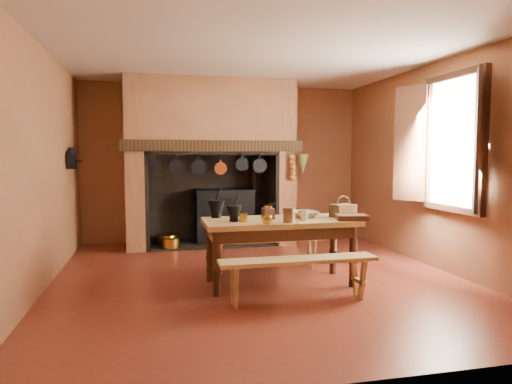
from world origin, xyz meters
TOP-DOWN VIEW (x-y plane):
  - floor at (0.00, 0.00)m, footprint 5.50×5.50m
  - ceiling at (0.00, 0.00)m, footprint 5.50×5.50m
  - back_wall at (0.00, 2.75)m, footprint 5.00×0.02m
  - wall_left at (-2.50, 0.00)m, footprint 0.02×5.50m
  - wall_right at (2.50, 0.00)m, footprint 0.02×5.50m
  - wall_front at (0.00, -2.75)m, footprint 5.00×0.02m
  - chimney_breast at (-0.30, 2.31)m, footprint 2.95×0.96m
  - iron_range at (-0.04, 2.45)m, footprint 1.12×0.55m
  - hearth_pans at (-1.05, 2.22)m, footprint 0.51×0.62m
  - hanging_pans at (-0.34, 1.81)m, footprint 1.92×0.29m
  - onion_string at (1.00, 1.79)m, footprint 0.12×0.10m
  - herb_bunch at (1.18, 1.79)m, footprint 0.20×0.20m
  - window at (2.35, -0.40)m, footprint 0.39×1.75m
  - wall_coffee_mill at (-2.42, 1.55)m, footprint 0.23×0.16m
  - work_table at (0.19, -0.34)m, footprint 1.80×0.80m
  - bench_front at (0.19, -1.05)m, footprint 1.67×0.29m
  - bench_back at (0.19, 0.30)m, footprint 1.56×0.27m
  - mortar_large at (-0.53, -0.04)m, footprint 0.22×0.22m
  - mortar_small at (-0.37, -0.39)m, footprint 0.18×0.18m
  - coffee_grinder at (0.06, -0.30)m, footprint 0.18×0.14m
  - brass_mug_a at (-0.28, -0.47)m, footprint 0.12×0.12m
  - brass_mug_b at (0.46, -0.32)m, footprint 0.09×0.09m
  - mixing_bowl at (0.53, -0.26)m, footprint 0.37×0.37m
  - stoneware_crock at (0.22, -0.60)m, footprint 0.16×0.16m
  - glass_jar at (0.45, -0.49)m, footprint 0.07×0.07m
  - wicker_basket at (1.00, -0.33)m, footprint 0.32×0.27m
  - wooden_tray at (1.00, -0.58)m, footprint 0.40×0.33m
  - brass_cup at (-0.05, -0.66)m, footprint 0.14×0.14m

SIDE VIEW (x-z plane):
  - floor at x=0.00m, z-range 0.00..0.00m
  - hearth_pans at x=-1.05m, z-range -0.01..0.19m
  - bench_back at x=0.19m, z-range 0.11..0.55m
  - bench_front at x=0.19m, z-range 0.12..0.59m
  - iron_range at x=-0.04m, z-range -0.32..1.28m
  - work_table at x=0.19m, z-range 0.27..1.05m
  - wooden_tray at x=1.00m, z-range 0.78..0.84m
  - mixing_bowl at x=0.53m, z-range 0.78..0.86m
  - brass_mug_b at x=0.46m, z-range 0.78..0.87m
  - brass_cup at x=-0.05m, z-range 0.78..0.88m
  - brass_mug_a at x=-0.28m, z-range 0.78..0.88m
  - glass_jar at x=0.45m, z-range 0.78..0.91m
  - coffee_grinder at x=0.06m, z-range 0.76..0.96m
  - stoneware_crock at x=0.22m, z-range 0.78..0.95m
  - wicker_basket at x=1.00m, z-range 0.73..1.00m
  - mortar_small at x=-0.37m, z-range 0.73..1.04m
  - mortar_large at x=-0.53m, z-range 0.72..1.09m
  - onion_string at x=1.00m, z-range 1.10..1.56m
  - hanging_pans at x=-0.34m, z-range 1.23..1.50m
  - herb_bunch at x=1.18m, z-range 1.21..1.56m
  - back_wall at x=0.00m, z-range 0.00..2.80m
  - wall_left at x=-2.50m, z-range 0.00..2.80m
  - wall_right at x=2.50m, z-range 0.00..2.80m
  - wall_front at x=0.00m, z-range 0.00..2.80m
  - wall_coffee_mill at x=-2.42m, z-range 1.36..1.67m
  - window at x=2.35m, z-range 0.82..2.58m
  - chimney_breast at x=-0.30m, z-range 0.41..3.21m
  - ceiling at x=0.00m, z-range 2.80..2.80m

